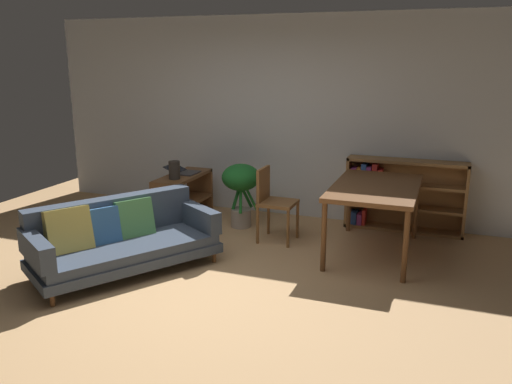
# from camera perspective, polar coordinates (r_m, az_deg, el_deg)

# --- Properties ---
(ground_plane) EXTENTS (8.16, 8.16, 0.00)m
(ground_plane) POSITION_cam_1_polar(r_m,az_deg,el_deg) (5.16, -7.51, -10.29)
(ground_plane) COLOR tan
(back_wall_panel) EXTENTS (6.80, 0.10, 2.70)m
(back_wall_panel) POSITION_cam_1_polar(r_m,az_deg,el_deg) (7.22, 2.29, 8.15)
(back_wall_panel) COLOR silver
(back_wall_panel) RESTS_ON ground_plane
(fabric_couch) EXTENTS (1.69, 2.01, 0.74)m
(fabric_couch) POSITION_cam_1_polar(r_m,az_deg,el_deg) (5.60, -14.77, -4.85)
(fabric_couch) COLOR brown
(fabric_couch) RESTS_ON ground_plane
(media_console) EXTENTS (0.39, 1.03, 0.63)m
(media_console) POSITION_cam_1_polar(r_m,az_deg,el_deg) (7.07, -7.95, -0.73)
(media_console) COLOR brown
(media_console) RESTS_ON ground_plane
(open_laptop) EXTENTS (0.43, 0.31, 0.10)m
(open_laptop) POSITION_cam_1_polar(r_m,az_deg,el_deg) (7.10, -7.92, 2.27)
(open_laptop) COLOR #333338
(open_laptop) RESTS_ON media_console
(desk_speaker) EXTENTS (0.14, 0.14, 0.23)m
(desk_speaker) POSITION_cam_1_polar(r_m,az_deg,el_deg) (6.75, -8.91, 2.38)
(desk_speaker) COLOR #2D2823
(desk_speaker) RESTS_ON media_console
(potted_floor_plant) EXTENTS (0.49, 0.49, 0.83)m
(potted_floor_plant) POSITION_cam_1_polar(r_m,az_deg,el_deg) (6.70, -1.66, 0.84)
(potted_floor_plant) COLOR #9E9389
(potted_floor_plant) RESTS_ON ground_plane
(dining_table) EXTENTS (0.91, 1.48, 0.79)m
(dining_table) POSITION_cam_1_polar(r_m,az_deg,el_deg) (5.88, 12.92, 0.02)
(dining_table) COLOR brown
(dining_table) RESTS_ON ground_plane
(dining_chair_near) EXTENTS (0.42, 0.41, 0.89)m
(dining_chair_near) POSITION_cam_1_polar(r_m,az_deg,el_deg) (6.22, 1.83, -0.81)
(dining_chair_near) COLOR brown
(dining_chair_near) RESTS_ON ground_plane
(bookshelf) EXTENTS (1.47, 0.28, 0.91)m
(bookshelf) POSITION_cam_1_polar(r_m,az_deg,el_deg) (6.88, 15.18, -0.18)
(bookshelf) COLOR olive
(bookshelf) RESTS_ON ground_plane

